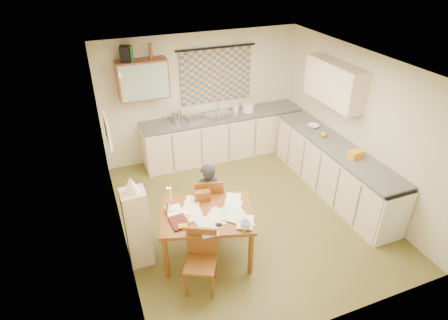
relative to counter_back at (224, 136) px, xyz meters
name	(u,v)px	position (x,y,z in m)	size (l,w,h in m)	color
floor	(247,213)	(-0.35, -1.95, -0.46)	(4.00, 4.50, 0.02)	brown
ceiling	(252,65)	(-0.35, -1.95, 2.06)	(4.00, 4.50, 0.02)	white
wall_back	(202,96)	(-0.35, 0.31, 0.80)	(4.00, 0.02, 2.50)	beige
wall_front	(341,245)	(-0.35, -4.21, 0.80)	(4.00, 0.02, 2.50)	beige
wall_left	(113,173)	(-2.36, -1.95, 0.80)	(0.02, 4.50, 2.50)	beige
wall_right	(358,126)	(1.66, -1.95, 0.80)	(0.02, 4.50, 2.50)	beige
window_blind	(216,76)	(-0.05, 0.27, 1.20)	(1.45, 0.03, 1.05)	#325982
curtain_rod	(216,48)	(-0.05, 0.25, 1.75)	(0.04, 0.04, 1.60)	black
wall_cabinet	(143,79)	(-1.50, 0.13, 1.35)	(0.90, 0.34, 0.70)	brown
wall_cabinet_glass	(145,82)	(-1.50, -0.04, 1.35)	(0.84, 0.02, 0.64)	#99B2A5
upper_cabinet_right	(334,83)	(1.48, -1.40, 1.40)	(0.34, 1.30, 0.70)	beige
framed_print	(107,130)	(-2.32, -1.55, 1.25)	(0.04, 0.50, 0.40)	#F8ECCF
print_canvas	(109,130)	(-2.30, -1.55, 1.25)	(0.01, 0.42, 0.32)	beige
counter_back	(224,136)	(0.00, 0.00, 0.00)	(3.30, 0.62, 0.92)	beige
counter_right	(333,168)	(1.35, -1.90, 0.00)	(0.62, 2.95, 0.92)	beige
stove	(382,209)	(1.35, -3.13, -0.01)	(0.57, 0.57, 0.88)	white
sink	(221,117)	(-0.06, 0.00, 0.43)	(0.55, 0.45, 0.10)	silver
tap	(218,106)	(-0.05, 0.18, 0.61)	(0.03, 0.03, 0.28)	silver
dish_rack	(195,118)	(-0.60, 0.00, 0.50)	(0.35, 0.30, 0.06)	silver
kettle	(177,117)	(-0.96, 0.00, 0.59)	(0.18, 0.18, 0.24)	silver
mixing_bowl	(248,107)	(0.53, 0.00, 0.55)	(0.24, 0.24, 0.16)	white
soap_bottle	(235,108)	(0.28, 0.05, 0.56)	(0.10, 0.10, 0.19)	white
bowl	(313,126)	(1.35, -1.15, 0.49)	(0.22, 0.22, 0.05)	white
orange_bag	(355,154)	(1.35, -2.35, 0.53)	(0.22, 0.16, 0.12)	orange
fruit_orange	(324,135)	(1.30, -1.55, 0.52)	(0.10, 0.10, 0.10)	orange
speaker	(125,54)	(-1.75, 0.13, 1.83)	(0.16, 0.20, 0.26)	black
bottle_green	(131,53)	(-1.65, 0.13, 1.83)	(0.07, 0.07, 0.26)	#195926
bottle_brown	(151,51)	(-1.31, 0.13, 1.83)	(0.07, 0.07, 0.26)	brown
dining_table	(207,233)	(-1.27, -2.60, -0.07)	(1.46, 1.27, 0.75)	brown
chair_far	(209,211)	(-1.05, -2.04, -0.16)	(0.52, 0.52, 0.95)	brown
chair_near	(201,271)	(-1.55, -3.14, -0.19)	(0.52, 0.52, 0.86)	brown
person	(208,198)	(-1.09, -2.10, 0.14)	(0.44, 0.29, 1.19)	black
shelf_stand	(138,228)	(-2.19, -2.40, 0.15)	(0.32, 0.30, 1.20)	beige
lampshade	(131,185)	(-2.19, -2.40, 0.86)	(0.20, 0.20, 0.22)	#F8ECCF
letter_rack	(202,196)	(-1.24, -2.33, 0.38)	(0.22, 0.10, 0.16)	brown
mug	(245,225)	(-0.92, -3.09, 0.35)	(0.19, 0.19, 0.11)	white
magazine	(171,225)	(-1.79, -2.69, 0.31)	(0.24, 0.31, 0.03)	maroon
book	(177,219)	(-1.68, -2.60, 0.31)	(0.26, 0.27, 0.02)	orange
orange_box	(183,227)	(-1.66, -2.79, 0.32)	(0.12, 0.08, 0.04)	orange
eyeglasses	(217,225)	(-1.24, -2.91, 0.31)	(0.13, 0.04, 0.02)	black
candle_holder	(168,207)	(-1.76, -2.41, 0.39)	(0.06, 0.06, 0.18)	silver
candle	(171,195)	(-1.71, -2.42, 0.59)	(0.02, 0.02, 0.22)	white
candle_flame	(167,188)	(-1.75, -2.43, 0.71)	(0.02, 0.02, 0.02)	#FFCC66
papers	(215,214)	(-1.18, -2.68, 0.31)	(1.12, 1.04, 0.03)	white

